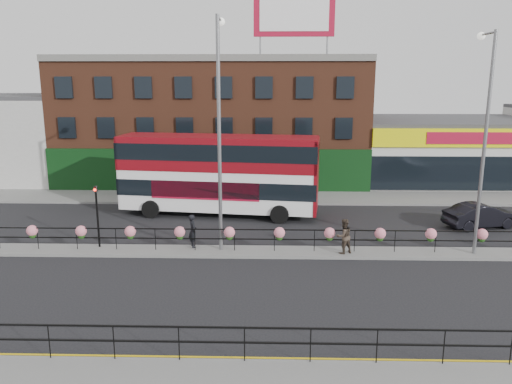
{
  "coord_description": "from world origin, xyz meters",
  "views": [
    {
      "loc": [
        0.72,
        -23.83,
        8.52
      ],
      "look_at": [
        0.0,
        3.0,
        2.5
      ],
      "focal_mm": 35.0,
      "sensor_mm": 36.0,
      "label": 1
    }
  ],
  "objects_px": {
    "double_decker_bus": "(219,167)",
    "pedestrian_a": "(193,231)",
    "car": "(481,215)",
    "lamp_column_west": "(219,115)",
    "lamp_column_east": "(484,125)",
    "pedestrian_b": "(344,236)"
  },
  "relations": [
    {
      "from": "pedestrian_a",
      "to": "lamp_column_west",
      "type": "distance_m",
      "value": 6.07
    },
    {
      "from": "pedestrian_a",
      "to": "pedestrian_b",
      "type": "bearing_deg",
      "value": -117.04
    },
    {
      "from": "pedestrian_a",
      "to": "car",
      "type": "bearing_deg",
      "value": -96.35
    },
    {
      "from": "double_decker_bus",
      "to": "lamp_column_east",
      "type": "bearing_deg",
      "value": -28.39
    },
    {
      "from": "pedestrian_a",
      "to": "lamp_column_west",
      "type": "xyz_separation_m",
      "value": [
        1.47,
        -0.05,
        5.89
      ]
    },
    {
      "from": "double_decker_bus",
      "to": "car",
      "type": "relative_size",
      "value": 2.78
    },
    {
      "from": "double_decker_bus",
      "to": "pedestrian_a",
      "type": "height_order",
      "value": "double_decker_bus"
    },
    {
      "from": "double_decker_bus",
      "to": "pedestrian_a",
      "type": "xyz_separation_m",
      "value": [
        -0.71,
        -6.89,
        -2.13
      ]
    },
    {
      "from": "double_decker_bus",
      "to": "lamp_column_west",
      "type": "xyz_separation_m",
      "value": [
        0.76,
        -6.93,
        3.76
      ]
    },
    {
      "from": "pedestrian_a",
      "to": "pedestrian_b",
      "type": "xyz_separation_m",
      "value": [
        7.58,
        -0.74,
        0.02
      ]
    },
    {
      "from": "double_decker_bus",
      "to": "pedestrian_b",
      "type": "xyz_separation_m",
      "value": [
        6.88,
        -7.63,
        -2.11
      ]
    },
    {
      "from": "car",
      "to": "pedestrian_a",
      "type": "bearing_deg",
      "value": 89.91
    },
    {
      "from": "car",
      "to": "pedestrian_b",
      "type": "xyz_separation_m",
      "value": [
        -8.86,
        -5.18,
        0.3
      ]
    },
    {
      "from": "pedestrian_a",
      "to": "pedestrian_b",
      "type": "height_order",
      "value": "pedestrian_b"
    },
    {
      "from": "double_decker_bus",
      "to": "pedestrian_a",
      "type": "relative_size",
      "value": 7.5
    },
    {
      "from": "lamp_column_west",
      "to": "pedestrian_b",
      "type": "bearing_deg",
      "value": -6.49
    },
    {
      "from": "car",
      "to": "lamp_column_west",
      "type": "bearing_deg",
      "value": 91.48
    },
    {
      "from": "pedestrian_b",
      "to": "lamp_column_east",
      "type": "distance_m",
      "value": 8.46
    },
    {
      "from": "lamp_column_west",
      "to": "lamp_column_east",
      "type": "bearing_deg",
      "value": -1.28
    },
    {
      "from": "lamp_column_west",
      "to": "lamp_column_east",
      "type": "xyz_separation_m",
      "value": [
        12.59,
        -0.28,
        -0.44
      ]
    },
    {
      "from": "car",
      "to": "lamp_column_west",
      "type": "height_order",
      "value": "lamp_column_west"
    },
    {
      "from": "pedestrian_a",
      "to": "lamp_column_east",
      "type": "xyz_separation_m",
      "value": [
        14.06,
        -0.33,
        5.45
      ]
    }
  ]
}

